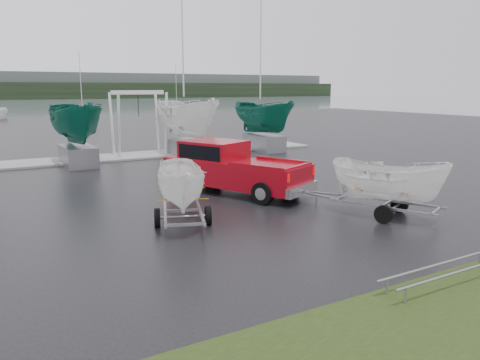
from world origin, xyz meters
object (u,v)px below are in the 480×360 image
pickup_truck (229,166)px  trailer_parked (181,149)px  trailer_hitched (390,145)px  boat_hoist (139,114)px

pickup_truck → trailer_parked: bearing=-160.1°
pickup_truck → trailer_hitched: trailer_hitched is taller
boat_hoist → trailer_parked: bearing=-103.2°
trailer_hitched → boat_hoist: size_ratio=1.09×
trailer_parked → boat_hoist: (3.59, 15.28, 0.24)m
pickup_truck → trailer_parked: trailer_parked is taller
pickup_truck → trailer_parked: (-3.56, -3.45, 1.34)m
pickup_truck → trailer_hitched: size_ratio=1.48×
trailer_parked → boat_hoist: size_ratio=1.08×
pickup_truck → trailer_parked: 5.13m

